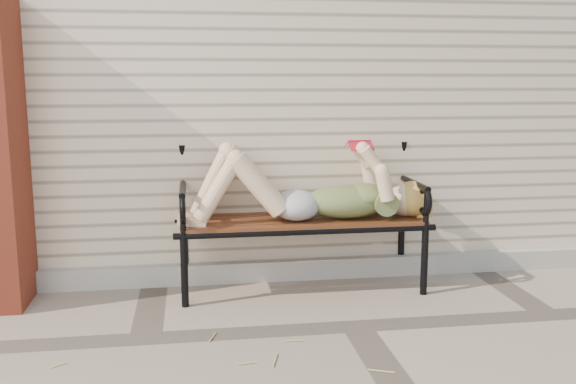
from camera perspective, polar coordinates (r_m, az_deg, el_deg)
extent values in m
plane|color=gray|center=(3.98, 6.12, -11.78)|extent=(80.00, 80.00, 0.00)
cube|color=beige|center=(6.64, -0.31, 10.26)|extent=(8.00, 4.00, 3.00)
cube|color=#A7A297|center=(4.84, 3.21, -6.77)|extent=(8.00, 0.10, 0.15)
cylinder|color=black|center=(4.25, -9.20, -6.87)|extent=(0.05, 0.05, 0.50)
cylinder|color=black|center=(4.73, -9.15, -5.13)|extent=(0.05, 0.05, 0.50)
cylinder|color=black|center=(4.53, 12.04, -5.90)|extent=(0.05, 0.05, 0.50)
cylinder|color=black|center=(4.98, 10.03, -4.37)|extent=(0.05, 0.05, 0.50)
cube|color=#5B3217|center=(4.49, 1.22, -2.55)|extent=(1.68, 0.54, 0.03)
cylinder|color=black|center=(4.26, 1.79, -3.56)|extent=(1.76, 0.04, 0.04)
cylinder|color=black|center=(4.73, 0.70, -2.16)|extent=(1.76, 0.04, 0.04)
torus|color=black|center=(4.76, 0.48, 4.90)|extent=(0.30, 0.04, 0.30)
ellipsoid|color=#093544|center=(4.49, 5.18, -0.85)|extent=(0.60, 0.34, 0.23)
ellipsoid|color=#093544|center=(4.52, 6.82, -0.32)|extent=(0.29, 0.33, 0.18)
ellipsoid|color=#B7B7BC|center=(4.43, 0.73, -1.20)|extent=(0.33, 0.38, 0.21)
sphere|color=beige|center=(4.61, 10.38, -0.69)|extent=(0.24, 0.24, 0.24)
ellipsoid|color=gold|center=(4.63, 11.02, -0.60)|extent=(0.28, 0.28, 0.25)
cube|color=#AF1425|center=(4.46, 6.37, 4.48)|extent=(0.15, 0.02, 0.02)
cube|color=beige|center=(4.41, 6.52, 4.04)|extent=(0.15, 0.10, 0.06)
cube|color=beige|center=(4.50, 6.21, 4.16)|extent=(0.15, 0.10, 0.06)
cube|color=#AF1425|center=(4.41, 6.53, 4.09)|extent=(0.17, 0.10, 0.06)
cube|color=#AF1425|center=(4.51, 6.20, 4.22)|extent=(0.17, 0.10, 0.06)
cylinder|color=tan|center=(3.51, -8.53, -14.78)|extent=(0.04, 0.09, 0.01)
cylinder|color=tan|center=(3.61, 3.78, -13.98)|extent=(0.09, 0.04, 0.01)
cylinder|color=tan|center=(3.46, -13.45, -15.35)|extent=(0.08, 0.10, 0.01)
cylinder|color=tan|center=(3.63, -0.80, -13.80)|extent=(0.12, 0.09, 0.01)
cylinder|color=tan|center=(3.47, 2.58, -15.02)|extent=(0.09, 0.07, 0.01)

